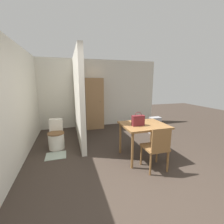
{
  "coord_description": "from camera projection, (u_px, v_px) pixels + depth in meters",
  "views": [
    {
      "loc": [
        -1.01,
        -1.79,
        1.7
      ],
      "look_at": [
        -0.0,
        1.57,
        0.98
      ],
      "focal_mm": 24.0,
      "sensor_mm": 36.0,
      "label": 1
    }
  ],
  "objects": [
    {
      "name": "bath_mat",
      "position": [
        56.0,
        156.0,
        3.49
      ],
      "size": [
        0.45,
        0.39,
        0.01
      ],
      "color": "#99A899",
      "rests_on": "ground_plane"
    },
    {
      "name": "space_heater",
      "position": [
        155.0,
        125.0,
        4.95
      ],
      "size": [
        0.35,
        0.21,
        0.55
      ],
      "color": "#9E9EA3",
      "rests_on": "ground_plane"
    },
    {
      "name": "toilet",
      "position": [
        56.0,
        137.0,
        3.88
      ],
      "size": [
        0.41,
        0.56,
        0.72
      ],
      "color": "silver",
      "rests_on": "ground_plane"
    },
    {
      "name": "partition_wall",
      "position": [
        78.0,
        97.0,
        4.34
      ],
      "size": [
        0.12,
        2.4,
        2.5
      ],
      "color": "beige",
      "rests_on": "ground_plane"
    },
    {
      "name": "ground_plane",
      "position": [
        142.0,
        194.0,
        2.3
      ],
      "size": [
        16.0,
        16.0,
        0.0
      ],
      "primitive_type": "plane",
      "color": "#382D26"
    },
    {
      "name": "handbag",
      "position": [
        138.0,
        120.0,
        3.17
      ],
      "size": [
        0.26,
        0.11,
        0.3
      ],
      "color": "maroon",
      "rests_on": "dining_table"
    },
    {
      "name": "wooden_cabinet",
      "position": [
        94.0,
        104.0,
        5.46
      ],
      "size": [
        0.64,
        0.5,
        1.82
      ],
      "color": "#997047",
      "rests_on": "ground_plane"
    },
    {
      "name": "dining_table",
      "position": [
        144.0,
        128.0,
        3.31
      ],
      "size": [
        0.96,
        0.81,
        0.78
      ],
      "color": "brown",
      "rests_on": "ground_plane"
    },
    {
      "name": "wooden_chair",
      "position": [
        157.0,
        147.0,
        2.84
      ],
      "size": [
        0.43,
        0.43,
        0.89
      ],
      "rotation": [
        0.0,
        0.0,
        -0.01
      ],
      "color": "brown",
      "rests_on": "ground_plane"
    },
    {
      "name": "wall_back",
      "position": [
        95.0,
        94.0,
        5.72
      ],
      "size": [
        4.96,
        0.12,
        2.5
      ],
      "color": "beige",
      "rests_on": "ground_plane"
    },
    {
      "name": "wall_left",
      "position": [
        19.0,
        102.0,
        3.28
      ],
      "size": [
        0.12,
        4.85,
        2.5
      ],
      "color": "beige",
      "rests_on": "ground_plane"
    }
  ]
}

